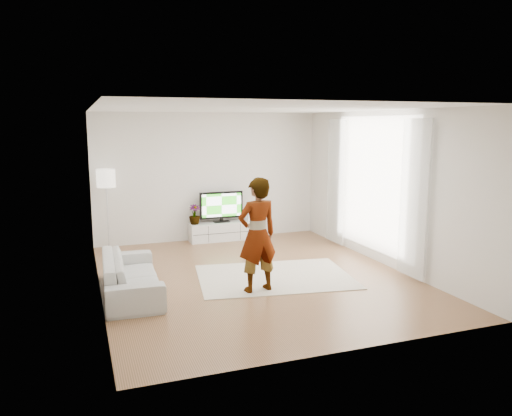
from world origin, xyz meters
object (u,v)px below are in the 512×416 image
object	(u,v)px
television	(221,206)
rug	(275,277)
floor_lamp	(106,182)
media_console	(222,231)
player	(257,235)
sofa	(131,275)

from	to	relation	value
television	rug	xyz separation A→B (m)	(0.09, -2.93, -0.77)
floor_lamp	media_console	bearing A→B (deg)	1.54
player	floor_lamp	distance (m)	3.98
media_console	sofa	bearing A→B (deg)	-127.71
television	rug	world-z (taller)	television
media_console	floor_lamp	world-z (taller)	floor_lamp
media_console	floor_lamp	distance (m)	2.70
player	rug	bearing A→B (deg)	-140.81
sofa	floor_lamp	world-z (taller)	floor_lamp
television	sofa	distance (m)	3.77
television	player	world-z (taller)	player
media_console	sofa	world-z (taller)	sofa
rug	floor_lamp	size ratio (longest dim) A/B	1.53
sofa	floor_lamp	size ratio (longest dim) A/B	1.24
television	sofa	xyz separation A→B (m)	(-2.28, -2.97, -0.47)
player	sofa	world-z (taller)	player
television	player	bearing A→B (deg)	-97.02
floor_lamp	sofa	bearing A→B (deg)	-87.13
media_console	television	distance (m)	0.57
media_console	player	distance (m)	3.57
player	floor_lamp	xyz separation A→B (m)	(-1.99, 3.41, 0.51)
floor_lamp	television	bearing A→B (deg)	2.19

